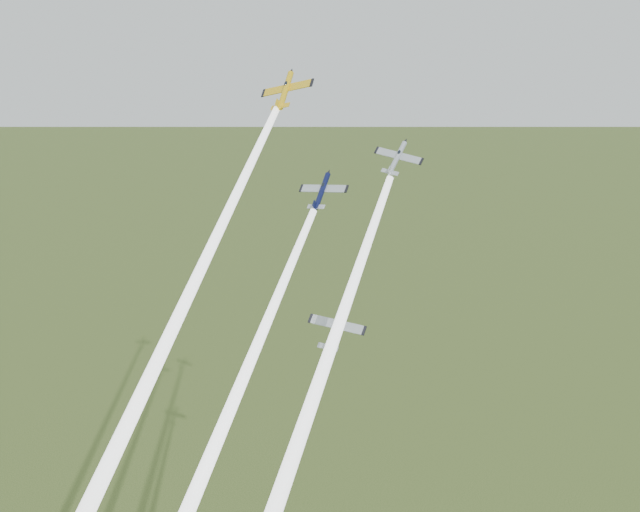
{
  "coord_description": "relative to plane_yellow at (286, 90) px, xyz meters",
  "views": [
    {
      "loc": [
        37.07,
        -100.43,
        121.17
      ],
      "look_at": [
        0.0,
        -6.0,
        92.0
      ],
      "focal_mm": 45.0,
      "sensor_mm": 36.0,
      "label": 1
    }
  ],
  "objects": [
    {
      "name": "smoke_trail_navy",
      "position": [
        3.19,
        -28.17,
        -37.85
      ],
      "size": [
        8.14,
        48.75,
        47.14
      ],
      "primitive_type": null,
      "rotation": [
        -0.8,
        0.0,
        -0.12
      ],
      "color": "white"
    },
    {
      "name": "plane_navy",
      "position": [
        6.25,
        -2.47,
        -12.91
      ],
      "size": [
        7.56,
        6.83,
        6.38
      ],
      "primitive_type": null,
      "rotation": [
        0.77,
        -0.08,
        -0.12
      ],
      "color": "#0C1138"
    },
    {
      "name": "plane_silver_low",
      "position": [
        11.23,
        -10.52,
        -28.88
      ],
      "size": [
        8.49,
        6.75,
        6.87
      ],
      "primitive_type": null,
      "rotation": [
        0.77,
        0.07,
        -0.04
      ],
      "color": "#A3ABB1"
    },
    {
      "name": "plane_yellow",
      "position": [
        0.0,
        0.0,
        0.0
      ],
      "size": [
        8.75,
        7.73,
        8.15
      ],
      "primitive_type": null,
      "rotation": [
        0.77,
        -0.22,
        -0.12
      ],
      "color": "yellow"
    },
    {
      "name": "smoke_trail_yellow",
      "position": [
        -3.43,
        -29.21,
        -28.33
      ],
      "size": [
        8.87,
        55.76,
        53.93
      ],
      "primitive_type": null,
      "rotation": [
        -0.8,
        0.0,
        -0.12
      ],
      "color": "white"
    },
    {
      "name": "plane_silver_right",
      "position": [
        15.96,
        -0.36,
        -8.21
      ],
      "size": [
        7.77,
        5.96,
        6.38
      ],
      "primitive_type": null,
      "rotation": [
        0.77,
        0.17,
        -0.08
      ],
      "color": "#AFB6BD"
    },
    {
      "name": "smoke_trail_silver_right",
      "position": [
        13.84,
        -25.76,
        -32.75
      ],
      "size": [
        6.36,
        48.03,
        46.36
      ],
      "primitive_type": null,
      "rotation": [
        -0.8,
        0.0,
        -0.08
      ],
      "color": "white"
    }
  ]
}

